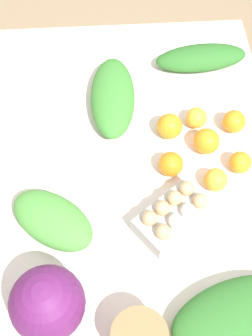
{
  "coord_description": "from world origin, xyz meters",
  "views": [
    {
      "loc": [
        -0.76,
        0.05,
        1.95
      ],
      "look_at": [
        0.0,
        0.0,
        0.75
      ],
      "focal_mm": 50.0,
      "sensor_mm": 36.0,
      "label": 1
    }
  ],
  "objects_px": {
    "orange_5": "(171,164)",
    "orange_6": "(216,180)",
    "orange_2": "(196,118)",
    "greens_bunch_dandelion": "(234,313)",
    "orange_1": "(206,141)",
    "orange_3": "(170,126)",
    "orange_0": "(240,162)",
    "greens_bunch_chard": "(201,58)",
    "greens_bunch_kale": "(113,97)",
    "greens_bunch_beet_tops": "(53,220)",
    "egg_carton": "(174,214)",
    "orange_4": "(234,121)",
    "cabbage_purple": "(47,303)"
  },
  "relations": [
    {
      "from": "orange_3",
      "to": "orange_6",
      "type": "bearing_deg",
      "value": -150.47
    },
    {
      "from": "orange_5",
      "to": "orange_6",
      "type": "relative_size",
      "value": 1.08
    },
    {
      "from": "orange_5",
      "to": "orange_3",
      "type": "bearing_deg",
      "value": -4.85
    },
    {
      "from": "egg_carton",
      "to": "orange_2",
      "type": "relative_size",
      "value": 3.63
    },
    {
      "from": "greens_bunch_chard",
      "to": "greens_bunch_dandelion",
      "type": "xyz_separation_m",
      "value": [
        -0.89,
        0.05,
        0.0
      ]
    },
    {
      "from": "orange_4",
      "to": "greens_bunch_beet_tops",
      "type": "bearing_deg",
      "value": 118.85
    },
    {
      "from": "cabbage_purple",
      "to": "orange_2",
      "type": "distance_m",
      "value": 0.75
    },
    {
      "from": "greens_bunch_chard",
      "to": "greens_bunch_beet_tops",
      "type": "relative_size",
      "value": 1.25
    },
    {
      "from": "cabbage_purple",
      "to": "orange_5",
      "type": "relative_size",
      "value": 2.48
    },
    {
      "from": "greens_bunch_dandelion",
      "to": "orange_6",
      "type": "distance_m",
      "value": 0.39
    },
    {
      "from": "greens_bunch_dandelion",
      "to": "orange_6",
      "type": "relative_size",
      "value": 4.81
    },
    {
      "from": "orange_0",
      "to": "cabbage_purple",
      "type": "bearing_deg",
      "value": 126.1
    },
    {
      "from": "orange_4",
      "to": "orange_6",
      "type": "distance_m",
      "value": 0.23
    },
    {
      "from": "greens_bunch_beet_tops",
      "to": "greens_bunch_chard",
      "type": "bearing_deg",
      "value": -40.16
    },
    {
      "from": "greens_bunch_chard",
      "to": "orange_2",
      "type": "bearing_deg",
      "value": 168.35
    },
    {
      "from": "greens_bunch_kale",
      "to": "orange_3",
      "type": "bearing_deg",
      "value": -127.22
    },
    {
      "from": "greens_bunch_kale",
      "to": "orange_6",
      "type": "height_order",
      "value": "greens_bunch_kale"
    },
    {
      "from": "orange_6",
      "to": "egg_carton",
      "type": "bearing_deg",
      "value": 128.73
    },
    {
      "from": "greens_bunch_beet_tops",
      "to": "orange_1",
      "type": "bearing_deg",
      "value": -62.95
    },
    {
      "from": "orange_3",
      "to": "orange_5",
      "type": "bearing_deg",
      "value": 175.15
    },
    {
      "from": "orange_5",
      "to": "greens_bunch_kale",
      "type": "bearing_deg",
      "value": 30.69
    },
    {
      "from": "greens_bunch_dandelion",
      "to": "orange_1",
      "type": "height_order",
      "value": "orange_1"
    },
    {
      "from": "greens_bunch_chard",
      "to": "orange_3",
      "type": "distance_m",
      "value": 0.33
    },
    {
      "from": "orange_3",
      "to": "cabbage_purple",
      "type": "bearing_deg",
      "value": 146.78
    },
    {
      "from": "greens_bunch_chard",
      "to": "greens_bunch_dandelion",
      "type": "bearing_deg",
      "value": 176.74
    },
    {
      "from": "orange_0",
      "to": "greens_bunch_beet_tops",
      "type": "bearing_deg",
      "value": 106.01
    },
    {
      "from": "orange_0",
      "to": "orange_1",
      "type": "height_order",
      "value": "orange_1"
    },
    {
      "from": "egg_carton",
      "to": "orange_0",
      "type": "height_order",
      "value": "egg_carton"
    },
    {
      "from": "greens_bunch_dandelion",
      "to": "orange_5",
      "type": "height_order",
      "value": "greens_bunch_dandelion"
    },
    {
      "from": "orange_2",
      "to": "orange_5",
      "type": "xyz_separation_m",
      "value": [
        -0.17,
        0.1,
        0.0
      ]
    },
    {
      "from": "cabbage_purple",
      "to": "orange_2",
      "type": "height_order",
      "value": "cabbage_purple"
    },
    {
      "from": "orange_5",
      "to": "greens_bunch_chard",
      "type": "bearing_deg",
      "value": -19.77
    },
    {
      "from": "orange_0",
      "to": "orange_6",
      "type": "bearing_deg",
      "value": 123.95
    },
    {
      "from": "greens_bunch_chard",
      "to": "orange_6",
      "type": "xyz_separation_m",
      "value": [
        -0.5,
        0.03,
        -0.0
      ]
    },
    {
      "from": "orange_1",
      "to": "orange_6",
      "type": "relative_size",
      "value": 1.16
    },
    {
      "from": "egg_carton",
      "to": "orange_3",
      "type": "relative_size",
      "value": 3.05
    },
    {
      "from": "orange_0",
      "to": "orange_4",
      "type": "xyz_separation_m",
      "value": [
        0.15,
        -0.01,
        0.0
      ]
    },
    {
      "from": "orange_2",
      "to": "orange_4",
      "type": "relative_size",
      "value": 0.93
    },
    {
      "from": "orange_4",
      "to": "orange_3",
      "type": "bearing_deg",
      "value": 92.37
    },
    {
      "from": "greens_bunch_beet_tops",
      "to": "orange_5",
      "type": "distance_m",
      "value": 0.39
    },
    {
      "from": "orange_1",
      "to": "orange_6",
      "type": "xyz_separation_m",
      "value": [
        -0.14,
        -0.01,
        -0.01
      ]
    },
    {
      "from": "orange_1",
      "to": "orange_3",
      "type": "distance_m",
      "value": 0.13
    },
    {
      "from": "orange_1",
      "to": "egg_carton",
      "type": "bearing_deg",
      "value": 152.16
    },
    {
      "from": "egg_carton",
      "to": "orange_5",
      "type": "height_order",
      "value": "egg_carton"
    },
    {
      "from": "orange_2",
      "to": "greens_bunch_dandelion",
      "type": "bearing_deg",
      "value": -179.66
    },
    {
      "from": "orange_1",
      "to": "orange_6",
      "type": "distance_m",
      "value": 0.14
    },
    {
      "from": "cabbage_purple",
      "to": "orange_0",
      "type": "relative_size",
      "value": 2.78
    },
    {
      "from": "orange_3",
      "to": "orange_0",
      "type": "bearing_deg",
      "value": -125.99
    },
    {
      "from": "greens_bunch_kale",
      "to": "greens_bunch_beet_tops",
      "type": "xyz_separation_m",
      "value": [
        -0.44,
        0.19,
        -0.0
      ]
    },
    {
      "from": "greens_bunch_kale",
      "to": "orange_6",
      "type": "bearing_deg",
      "value": -139.2
    }
  ]
}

